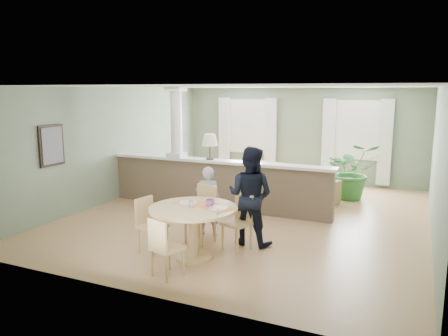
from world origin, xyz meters
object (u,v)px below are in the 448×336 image
at_px(sofa, 278,182).
at_px(chair_side, 149,222).
at_px(dining_table, 194,218).
at_px(man_person, 250,196).
at_px(chair_near, 164,245).
at_px(child_person, 208,201).
at_px(chair_far_man, 240,219).
at_px(chair_far_boy, 203,211).
at_px(houseplant, 352,171).

height_order(sofa, chair_side, chair_side).
bearing_deg(dining_table, man_person, 61.14).
distance_m(chair_near, child_person, 1.94).
bearing_deg(chair_far_man, man_person, 92.95).
height_order(chair_far_boy, chair_far_man, chair_far_boy).
xyz_separation_m(chair_far_boy, chair_near, (0.18, -1.59, -0.07)).
height_order(dining_table, chair_far_man, dining_table).
height_order(dining_table, child_person, child_person).
height_order(dining_table, chair_side, dining_table).
height_order(child_person, man_person, man_person).
bearing_deg(chair_side, chair_far_man, -49.18).
distance_m(chair_far_man, man_person, 0.45).
distance_m(chair_near, chair_side, 1.12).
height_order(chair_side, man_person, man_person).
distance_m(chair_far_boy, chair_near, 1.60).
bearing_deg(chair_far_boy, sofa, 97.29).
distance_m(sofa, dining_table, 4.25).
bearing_deg(child_person, chair_far_boy, 89.12).
bearing_deg(houseplant, man_person, -105.95).
bearing_deg(man_person, chair_far_man, 76.55).
distance_m(chair_far_boy, chair_far_man, 0.71).
distance_m(houseplant, chair_side, 5.60).
bearing_deg(child_person, dining_table, 93.76).
bearing_deg(chair_near, chair_side, -28.10).
bearing_deg(chair_side, chair_far_boy, -26.04).
bearing_deg(dining_table, chair_near, -93.96).
xyz_separation_m(sofa, chair_far_boy, (-0.30, -3.46, 0.14)).
xyz_separation_m(houseplant, man_person, (-1.14, -3.98, 0.16)).
height_order(sofa, dining_table, dining_table).
relative_size(child_person, man_person, 0.75).
bearing_deg(child_person, man_person, 161.61).
xyz_separation_m(sofa, man_person, (0.49, -3.24, 0.44)).
bearing_deg(chair_far_boy, chair_side, -115.28).
distance_m(sofa, chair_side, 4.34).
distance_m(chair_far_boy, chair_side, 0.98).
xyz_separation_m(houseplant, dining_table, (-1.69, -4.99, -0.02)).
bearing_deg(sofa, chair_far_man, -66.43).
bearing_deg(houseplant, child_person, -117.21).
height_order(chair_side, child_person, child_person).
height_order(chair_near, child_person, child_person).
distance_m(sofa, man_person, 3.30).
xyz_separation_m(chair_far_boy, chair_far_man, (0.71, -0.04, -0.04)).
xyz_separation_m(sofa, houseplant, (1.63, 0.75, 0.28)).
relative_size(chair_side, man_person, 0.53).
height_order(sofa, chair_near, chair_near).
bearing_deg(sofa, dining_table, -73.92).
relative_size(houseplant, child_person, 1.08).
height_order(sofa, child_person, child_person).
bearing_deg(chair_side, sofa, -0.47).
distance_m(chair_far_man, child_person, 0.87).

